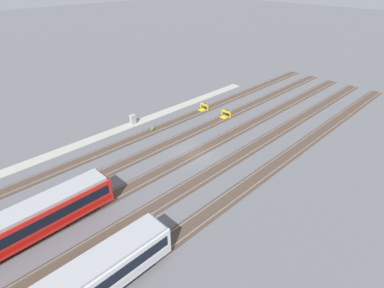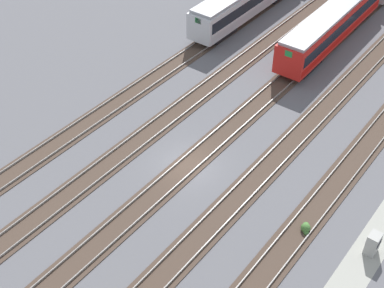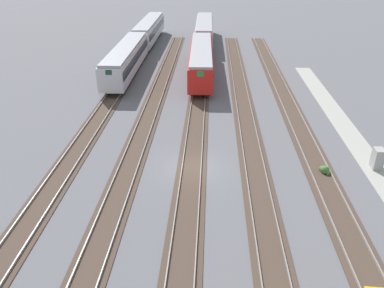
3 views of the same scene
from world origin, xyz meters
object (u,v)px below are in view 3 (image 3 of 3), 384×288
Objects in this scene: subway_car_front_row_leftmost at (149,30)px; subway_car_front_row_centre at (126,59)px; weed_clump at (325,170)px; subway_car_front_row_left_inner at (204,31)px; subway_car_front_row_right_inner at (201,60)px; electrical_cabinet at (378,159)px.

subway_car_front_row_centre is (-18.64, 0.08, 0.00)m from subway_car_front_row_leftmost.
subway_car_front_row_leftmost is 45.94m from weed_clump.
subway_car_front_row_leftmost is at bearing 25.03° from weed_clump.
subway_car_front_row_left_inner is at bearing 13.39° from weed_clump.
subway_car_front_row_left_inner is 18.73m from subway_car_front_row_right_inner.
electrical_cabinet is (-22.01, -13.96, -1.24)m from subway_car_front_row_right_inner.
weed_clump is at bearing -166.61° from subway_car_front_row_left_inner.
subway_car_front_row_leftmost is 46.97m from electrical_cabinet.
subway_car_front_row_leftmost is at bearing -0.26° from subway_car_front_row_centre.
subway_car_front_row_left_inner is 1.00× the size of subway_car_front_row_centre.
subway_car_front_row_leftmost and subway_car_front_row_centre have the same top height.
subway_car_front_row_leftmost is at bearing 27.08° from subway_car_front_row_right_inner.
subway_car_front_row_right_inner is 11.29× the size of electrical_cabinet.
subway_car_front_row_right_inner reaches higher than weed_clump.
subway_car_front_row_leftmost is 20.94m from subway_car_front_row_right_inner.
electrical_cabinet is at bearing -161.04° from subway_car_front_row_left_inner.
subway_car_front_row_right_inner is (0.00, -9.62, 0.00)m from subway_car_front_row_centre.
subway_car_front_row_leftmost is at bearing 30.02° from electrical_cabinet.
weed_clump is (-22.95, -9.89, -1.80)m from subway_car_front_row_right_inner.
subway_car_front_row_left_inner is 1.00× the size of subway_car_front_row_right_inner.
subway_car_front_row_left_inner is 42.88m from weed_clump.
subway_car_front_row_left_inner is 19.60× the size of weed_clump.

